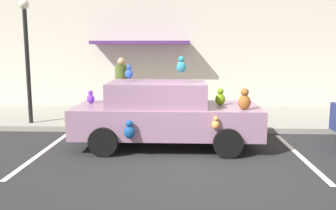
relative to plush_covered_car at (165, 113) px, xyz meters
name	(u,v)px	position (x,y,z in m)	size (l,w,h in m)	color
ground_plane	(196,169)	(0.68, -1.66, -0.80)	(60.00, 60.00, 0.00)	#262628
sidewalk	(190,117)	(0.68, 3.34, -0.72)	(24.00, 4.00, 0.15)	gray
storefront_building	(189,26)	(0.66, 5.48, 2.40)	(24.00, 1.25, 6.40)	beige
parking_stripe_front	(299,155)	(2.99, -0.66, -0.79)	(0.12, 3.60, 0.01)	silver
parking_stripe_rear	(42,152)	(-2.73, -0.66, -0.79)	(0.12, 3.60, 0.01)	silver
plush_covered_car	(165,113)	(0.00, 0.00, 0.00)	(4.32, 2.09, 2.15)	gray
teddy_bear_on_sidewalk	(156,112)	(-0.38, 2.23, -0.36)	(0.32, 0.27, 0.61)	#9E723D
street_lamp_post	(27,48)	(-4.06, 1.84, 1.55)	(0.28, 0.28, 3.54)	black
pedestrian_near_shopfront	(122,91)	(-1.45, 2.50, 0.23)	(0.40, 0.40, 1.90)	#4F622B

